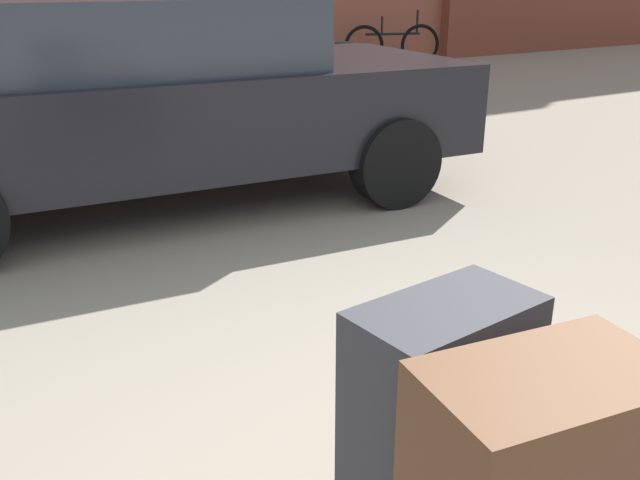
{
  "coord_description": "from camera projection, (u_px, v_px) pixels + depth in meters",
  "views": [
    {
      "loc": [
        -1.15,
        -0.76,
        1.57
      ],
      "look_at": [
        0.0,
        1.2,
        0.69
      ],
      "focal_mm": 38.96,
      "sensor_mm": 36.0,
      "label": 1
    }
  ],
  "objects": [
    {
      "name": "parked_car",
      "position": [
        152.0,
        97.0,
        4.83
      ],
      "size": [
        4.43,
        2.18,
        1.42
      ],
      "color": "black",
      "rests_on": "ground_plane"
    },
    {
      "name": "suitcase_charcoal_rear_right",
      "position": [
        438.0,
        439.0,
        1.45
      ],
      "size": [
        0.41,
        0.25,
        0.63
      ],
      "primitive_type": "cube",
      "rotation": [
        0.0,
        0.0,
        0.11
      ],
      "color": "#2D2D33",
      "rests_on": "luggage_cart"
    },
    {
      "name": "bollard_kerb_near",
      "position": [
        264.0,
        74.0,
        8.9
      ],
      "size": [
        0.25,
        0.25,
        0.69
      ],
      "primitive_type": "cylinder",
      "color": "#383838",
      "rests_on": "ground_plane"
    },
    {
      "name": "bicycle_leaning",
      "position": [
        392.0,
        45.0,
        12.24
      ],
      "size": [
        1.7,
        0.58,
        0.96
      ],
      "color": "black",
      "rests_on": "ground_plane"
    },
    {
      "name": "bollard_kerb_mid",
      "position": [
        344.0,
        68.0,
        9.47
      ],
      "size": [
        0.25,
        0.25,
        0.69
      ],
      "primitive_type": "cylinder",
      "color": "#383838",
      "rests_on": "ground_plane"
    },
    {
      "name": "suitcase_navy_rear_left",
      "position": [
        608.0,
        450.0,
        1.74
      ],
      "size": [
        0.65,
        0.48,
        0.22
      ],
      "primitive_type": "cube",
      "rotation": [
        0.0,
        0.0,
        0.09
      ],
      "color": "#191E47",
      "rests_on": "luggage_cart"
    }
  ]
}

